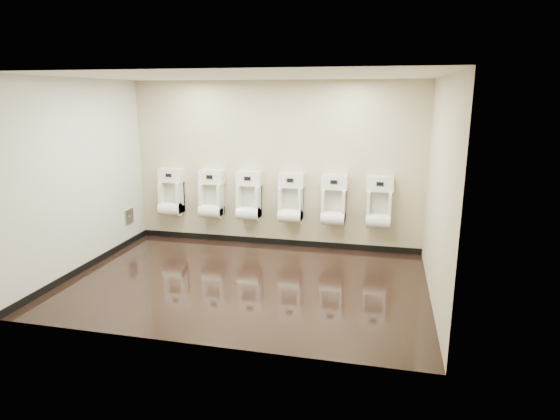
# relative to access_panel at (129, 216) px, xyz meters

# --- Properties ---
(ground) EXTENTS (5.00, 3.50, 0.00)m
(ground) POSITION_rel_access_panel_xyz_m (2.48, -1.20, -0.50)
(ground) COLOR black
(ground) RESTS_ON ground
(ceiling) EXTENTS (5.00, 3.50, 0.00)m
(ceiling) POSITION_rel_access_panel_xyz_m (2.48, -1.20, 2.30)
(ceiling) COLOR silver
(back_wall) EXTENTS (5.00, 0.02, 2.80)m
(back_wall) POSITION_rel_access_panel_xyz_m (2.48, 0.55, 0.90)
(back_wall) COLOR #BEB694
(back_wall) RESTS_ON ground
(front_wall) EXTENTS (5.00, 0.02, 2.80)m
(front_wall) POSITION_rel_access_panel_xyz_m (2.48, -2.95, 0.90)
(front_wall) COLOR #BEB694
(front_wall) RESTS_ON ground
(left_wall) EXTENTS (0.02, 3.50, 2.80)m
(left_wall) POSITION_rel_access_panel_xyz_m (-0.02, -1.20, 0.90)
(left_wall) COLOR #BEB694
(left_wall) RESTS_ON ground
(right_wall) EXTENTS (0.02, 3.50, 2.80)m
(right_wall) POSITION_rel_access_panel_xyz_m (4.98, -1.20, 0.90)
(right_wall) COLOR #BEB694
(right_wall) RESTS_ON ground
(tile_overlay_left) EXTENTS (0.01, 3.50, 2.80)m
(tile_overlay_left) POSITION_rel_access_panel_xyz_m (-0.01, -1.20, 0.90)
(tile_overlay_left) COLOR silver
(tile_overlay_left) RESTS_ON ground
(skirting_back) EXTENTS (5.00, 0.02, 0.10)m
(skirting_back) POSITION_rel_access_panel_xyz_m (2.48, 0.54, -0.45)
(skirting_back) COLOR black
(skirting_back) RESTS_ON ground
(skirting_left) EXTENTS (0.02, 3.50, 0.10)m
(skirting_left) POSITION_rel_access_panel_xyz_m (-0.01, -1.20, -0.45)
(skirting_left) COLOR black
(skirting_left) RESTS_ON ground
(access_panel) EXTENTS (0.04, 0.25, 0.25)m
(access_panel) POSITION_rel_access_panel_xyz_m (0.00, 0.00, 0.00)
(access_panel) COLOR #9E9EA3
(access_panel) RESTS_ON left_wall
(urinal_0) EXTENTS (0.44, 0.33, 0.82)m
(urinal_0) POSITION_rel_access_panel_xyz_m (0.62, 0.40, 0.32)
(urinal_0) COLOR silver
(urinal_0) RESTS_ON back_wall
(urinal_1) EXTENTS (0.44, 0.33, 0.82)m
(urinal_1) POSITION_rel_access_panel_xyz_m (1.38, 0.40, 0.32)
(urinal_1) COLOR silver
(urinal_1) RESTS_ON back_wall
(urinal_2) EXTENTS (0.44, 0.33, 0.82)m
(urinal_2) POSITION_rel_access_panel_xyz_m (2.06, 0.40, 0.32)
(urinal_2) COLOR silver
(urinal_2) RESTS_ON back_wall
(urinal_3) EXTENTS (0.44, 0.33, 0.82)m
(urinal_3) POSITION_rel_access_panel_xyz_m (2.80, 0.40, 0.32)
(urinal_3) COLOR silver
(urinal_3) RESTS_ON back_wall
(urinal_4) EXTENTS (0.44, 0.33, 0.82)m
(urinal_4) POSITION_rel_access_panel_xyz_m (3.52, 0.40, 0.32)
(urinal_4) COLOR silver
(urinal_4) RESTS_ON back_wall
(urinal_5) EXTENTS (0.44, 0.33, 0.82)m
(urinal_5) POSITION_rel_access_panel_xyz_m (4.25, 0.40, 0.32)
(urinal_5) COLOR silver
(urinal_5) RESTS_ON back_wall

